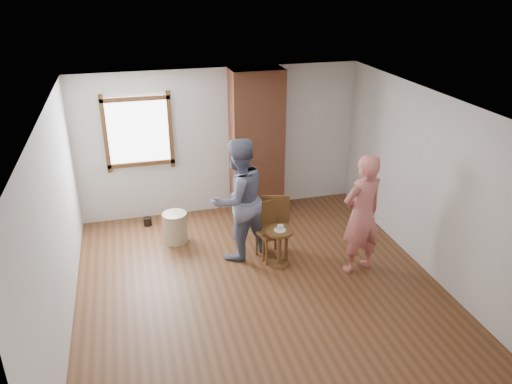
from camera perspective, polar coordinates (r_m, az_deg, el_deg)
The scene contains 12 objects.
ground at distance 7.08m, azimuth 0.62°, elevation -11.23°, with size 5.50×5.50×0.00m, color brown.
room_shell at distance 6.75m, azimuth -1.15°, elevation 4.28°, with size 5.04×5.52×2.62m.
brick_chimney at distance 8.80m, azimuth 0.07°, elevation 5.59°, with size 0.90×0.50×2.60m, color #A25A39.
stoneware_crock at distance 8.24m, azimuth -9.21°, elevation -4.03°, with size 0.39×0.39×0.51m, color tan.
dark_pot at distance 8.93m, azimuth -12.27°, elevation -3.30°, with size 0.14×0.14×0.14m, color black.
dining_chair_left at distance 7.64m, azimuth 1.50°, elevation -4.01°, with size 0.49×0.49×0.89m.
dining_chair_right at distance 7.69m, azimuth 2.20°, elevation -3.58°, with size 0.54×0.54×0.94m.
side_table at distance 7.44m, azimuth 2.71°, elevation -5.71°, with size 0.40×0.40×0.60m.
cake_plate at distance 7.34m, azimuth 2.74°, elevation -4.35°, with size 0.18×0.18×0.01m, color white.
cake_slice at distance 7.32m, azimuth 2.82°, elevation -4.11°, with size 0.08×0.07×0.06m, color white.
man at distance 7.45m, azimuth -2.03°, elevation -0.88°, with size 0.93×0.72×1.91m, color #161B3D.
person_pink at distance 7.26m, azimuth 11.99°, elevation -2.54°, with size 0.66×0.43×1.81m, color #D37069.
Camera 1 is at (-1.56, -5.56, 4.10)m, focal length 35.00 mm.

